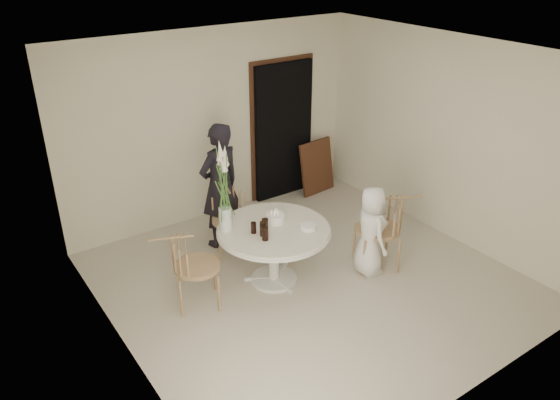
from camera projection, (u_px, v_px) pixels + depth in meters
ground at (309, 280)px, 6.62m from camera, size 4.50×4.50×0.00m
room_shell at (313, 156)px, 5.90m from camera, size 4.50×4.50×4.50m
doorway at (283, 131)px, 8.36m from camera, size 1.00×0.10×2.10m
door_trim at (282, 127)px, 8.36m from camera, size 1.12×0.03×2.22m
table at (274, 236)px, 6.35m from camera, size 1.33×1.33×0.73m
picture_frame at (317, 167)px, 8.71m from camera, size 0.65×0.25×0.84m
chair_far at (229, 209)px, 7.10m from camera, size 0.57×0.60×0.86m
chair_right at (389, 221)px, 6.68m from camera, size 0.70×0.68×0.95m
chair_left at (185, 260)px, 5.95m from camera, size 0.65×0.63×0.90m
girl at (220, 186)px, 7.06m from camera, size 0.68×0.51×1.69m
boy at (371, 231)px, 6.55m from camera, size 0.49×0.63×1.14m
birthday_cake at (275, 218)px, 6.40m from camera, size 0.22×0.22×0.16m
cola_tumbler_a at (254, 228)px, 6.16m from camera, size 0.08×0.08×0.13m
cola_tumbler_b at (265, 234)px, 6.02m from camera, size 0.09×0.09×0.15m
cola_tumbler_c at (263, 229)px, 6.10m from camera, size 0.08×0.08×0.17m
cola_tumbler_d at (265, 225)px, 6.18m from camera, size 0.08×0.08×0.16m
plate_stack at (308, 227)px, 6.27m from camera, size 0.24×0.24×0.05m
flower_vase at (224, 189)px, 6.04m from camera, size 0.15×0.15×1.09m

